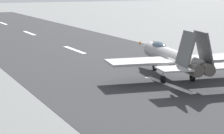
% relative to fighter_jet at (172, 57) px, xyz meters
% --- Properties ---
extents(ground_plane, '(400.00, 400.00, 0.00)m').
position_rel_fighter_jet_xyz_m(ground_plane, '(-2.10, 1.76, -2.34)').
color(ground_plane, slate).
extents(runway_strip, '(240.00, 26.00, 0.02)m').
position_rel_fighter_jet_xyz_m(runway_strip, '(-2.12, 1.76, -2.33)').
color(runway_strip, '#2E2F30').
rests_on(runway_strip, ground).
extents(fighter_jet, '(16.93, 14.44, 5.53)m').
position_rel_fighter_jet_xyz_m(fighter_jet, '(0.00, 0.00, 0.00)').
color(fighter_jet, '#9B9997').
rests_on(fighter_jet, ground).
extents(crew_person, '(0.69, 0.36, 1.72)m').
position_rel_fighter_jet_xyz_m(crew_person, '(15.82, -7.72, -1.48)').
color(crew_person, '#1E2338').
rests_on(crew_person, ground).
extents(marker_cone_mid, '(0.44, 0.44, 0.55)m').
position_rel_fighter_jet_xyz_m(marker_cone_mid, '(8.36, -10.44, -2.06)').
color(marker_cone_mid, orange).
rests_on(marker_cone_mid, ground).
extents(marker_cone_far, '(0.44, 0.44, 0.55)m').
position_rel_fighter_jet_xyz_m(marker_cone_far, '(24.38, -10.44, -2.06)').
color(marker_cone_far, orange).
rests_on(marker_cone_far, ground).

